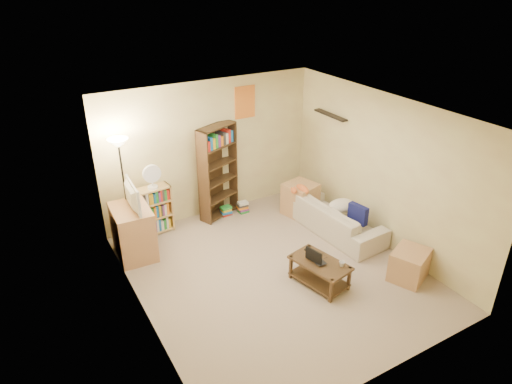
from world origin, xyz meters
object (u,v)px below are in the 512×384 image
(sofa, at_px, (336,218))
(floor_lamp, at_px, (121,162))
(tabby_cat, at_px, (301,189))
(desk_fan, at_px, (152,176))
(mug, at_px, (342,264))
(laptop, at_px, (319,258))
(tall_bookshelf, at_px, (218,170))
(side_table, at_px, (300,199))
(coffee_table, at_px, (320,270))
(television, at_px, (128,196))
(short_bookshelf, at_px, (152,211))
(tv_stand, at_px, (133,232))
(end_cabinet, at_px, (409,265))

(sofa, distance_m, floor_lamp, 3.71)
(tabby_cat, height_order, desk_fan, desk_fan)
(mug, bearing_deg, laptop, 119.33)
(tall_bookshelf, distance_m, side_table, 1.63)
(desk_fan, bearing_deg, floor_lamp, -166.74)
(coffee_table, distance_m, side_table, 2.12)
(sofa, relative_size, side_table, 3.09)
(sofa, distance_m, coffee_table, 1.54)
(desk_fan, xyz_separation_m, side_table, (2.55, -0.67, -0.79))
(mug, relative_size, television, 0.14)
(desk_fan, height_order, floor_lamp, floor_lamp)
(coffee_table, xyz_separation_m, television, (-2.11, 2.09, 0.82))
(tall_bookshelf, bearing_deg, short_bookshelf, 157.11)
(laptop, distance_m, tall_bookshelf, 2.61)
(desk_fan, bearing_deg, sofa, -29.29)
(sofa, bearing_deg, desk_fan, 56.84)
(tall_bookshelf, bearing_deg, sofa, -69.20)
(television, bearing_deg, tv_stand, 0.00)
(television, relative_size, tall_bookshelf, 0.43)
(tabby_cat, xyz_separation_m, tall_bookshelf, (-1.21, 0.88, 0.31))
(television, relative_size, end_cabinet, 1.34)
(mug, height_order, floor_lamp, floor_lamp)
(tv_stand, bearing_deg, floor_lamp, 86.49)
(tabby_cat, distance_m, side_table, 0.37)
(tabby_cat, relative_size, side_table, 0.70)
(laptop, xyz_separation_m, end_cabinet, (1.21, -0.62, -0.17))
(desk_fan, distance_m, floor_lamp, 0.64)
(laptop, xyz_separation_m, tall_bookshelf, (-0.39, 2.53, 0.52))
(tabby_cat, distance_m, coffee_table, 1.95)
(tabby_cat, relative_size, tall_bookshelf, 0.24)
(mug, bearing_deg, tabby_cat, 71.48)
(laptop, height_order, desk_fan, desk_fan)
(short_bookshelf, xyz_separation_m, end_cabinet, (2.87, -3.15, -0.20))
(television, distance_m, tall_bookshelf, 1.83)
(sofa, height_order, tv_stand, tv_stand)
(mug, height_order, short_bookshelf, short_bookshelf)
(coffee_table, height_order, end_cabinet, end_cabinet)
(mug, bearing_deg, end_cabinet, -16.71)
(coffee_table, bearing_deg, sofa, 29.10)
(coffee_table, bearing_deg, television, 122.27)
(laptop, xyz_separation_m, floor_lamp, (-2.10, 2.37, 1.09))
(sofa, height_order, short_bookshelf, short_bookshelf)
(television, xyz_separation_m, tall_bookshelf, (1.75, 0.51, -0.13))
(laptop, height_order, mug, mug)
(sofa, bearing_deg, mug, 139.56)
(desk_fan, height_order, side_table, desk_fan)
(coffee_table, distance_m, tall_bookshelf, 2.71)
(desk_fan, bearing_deg, tv_stand, -138.83)
(coffee_table, height_order, side_table, side_table)
(sofa, height_order, desk_fan, desk_fan)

